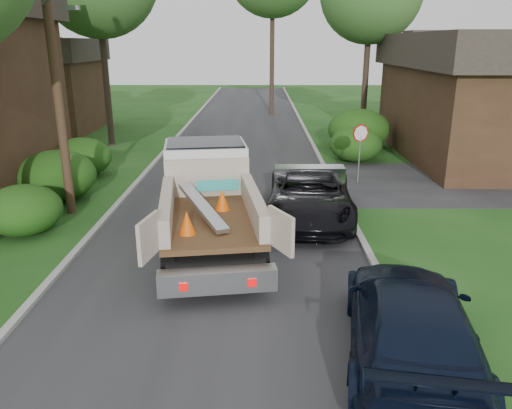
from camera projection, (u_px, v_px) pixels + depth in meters
The scene contains 16 objects.
ground at pixel (218, 277), 12.59m from camera, with size 120.00×120.00×0.00m, color #194513.
road at pixel (236, 176), 22.10m from camera, with size 8.00×90.00×0.02m, color #28282B.
curb_left at pixel (144, 175), 22.12m from camera, with size 0.20×90.00×0.12m, color #9E9E99.
curb_right at pixel (328, 175), 22.05m from camera, with size 0.20×90.00×0.12m, color #9E9E99.
stop_sign at pixel (360, 141), 20.56m from camera, with size 0.71×0.32×2.48m.
utility_pole at pixel (54, 58), 15.77m from camera, with size 2.42×1.25×10.00m.
house_left_far at pixel (38, 84), 32.68m from camera, with size 7.56×7.56×6.00m.
house_right at pixel (499, 95), 24.83m from camera, with size 9.72×12.96×6.20m.
hedge_left_a at pixel (23, 210), 15.26m from camera, with size 2.34×2.34×1.53m, color #13400E.
hedge_left_b at pixel (57, 176), 18.54m from camera, with size 2.86×2.86×1.87m, color #13400E.
hedge_left_c at pixel (81, 157), 21.89m from camera, with size 2.60×2.60×1.70m, color #13400E.
hedge_right_a at pixel (356, 144), 24.65m from camera, with size 2.60×2.60×1.70m, color #13400E.
hedge_right_b at pixel (359, 129), 27.42m from camera, with size 3.38×3.38×2.21m, color #13400E.
flatbed_truck at pixel (208, 190), 14.90m from camera, with size 3.89×7.38×2.67m.
black_pickup at pixel (310, 195), 16.60m from camera, with size 2.74×5.94×1.65m, color black.
navy_suv at pixel (410, 323), 9.03m from camera, with size 2.25×5.53×1.61m, color black.
Camera 1 is at (1.06, -11.40, 5.64)m, focal length 35.00 mm.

